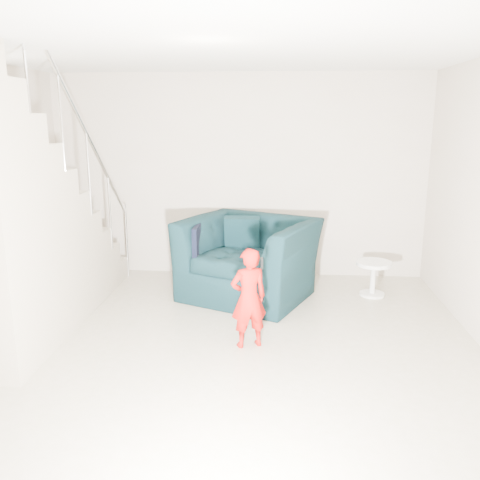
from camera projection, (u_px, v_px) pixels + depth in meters
name	position (u px, v px, depth m)	size (l,w,h in m)	color
floor	(212.00, 365.00, 4.47)	(5.50, 5.50, 0.00)	gray
ceiling	(208.00, 40.00, 3.84)	(5.50, 5.50, 0.00)	silver
back_wall	(238.00, 177.00, 6.82)	(5.00, 5.00, 0.00)	#AEA08E
front_wall	(83.00, 389.00, 1.49)	(5.00, 5.00, 0.00)	#AEA08E
armchair	(249.00, 258.00, 6.12)	(1.45, 1.27, 0.94)	black
toddler	(249.00, 298.00, 4.75)	(0.35, 0.23, 0.96)	#9C1305
side_table	(373.00, 273.00, 6.16)	(0.43, 0.43, 0.43)	silver
staircase	(15.00, 242.00, 4.94)	(1.02, 3.03, 3.62)	#ADA089
cushion	(242.00, 233.00, 6.36)	(0.44, 0.13, 0.42)	black
throw	(198.00, 250.00, 6.04)	(0.05, 0.54, 0.61)	black
phone	(262.00, 263.00, 4.61)	(0.02, 0.05, 0.10)	black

